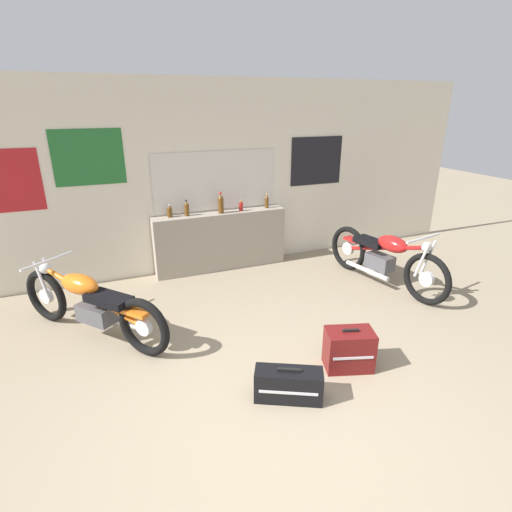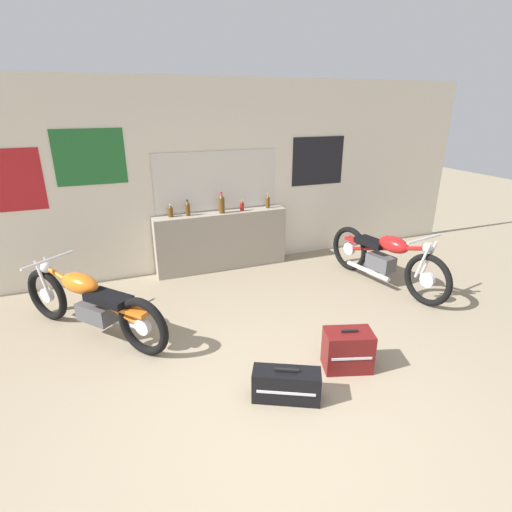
% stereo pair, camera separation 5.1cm
% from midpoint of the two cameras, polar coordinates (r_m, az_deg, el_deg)
% --- Properties ---
extents(ground_plane, '(24.00, 24.00, 0.00)m').
position_cam_midpoint_polar(ground_plane, '(3.47, 3.54, -24.13)').
color(ground_plane, gray).
extents(wall_back, '(10.00, 0.07, 2.80)m').
position_cam_midpoint_polar(wall_back, '(6.01, -11.35, 10.58)').
color(wall_back, beige).
rests_on(wall_back, ground_plane).
extents(sill_counter, '(2.04, 0.28, 0.90)m').
position_cam_midpoint_polar(sill_counter, '(6.21, -5.29, 2.15)').
color(sill_counter, gray).
rests_on(sill_counter, ground_plane).
extents(bottle_leftmost, '(0.07, 0.07, 0.19)m').
position_cam_midpoint_polar(bottle_leftmost, '(5.94, -12.50, 6.22)').
color(bottle_leftmost, '#5B3814').
rests_on(bottle_leftmost, sill_counter).
extents(bottle_left_center, '(0.07, 0.07, 0.24)m').
position_cam_midpoint_polar(bottle_left_center, '(5.96, -10.12, 6.66)').
color(bottle_left_center, '#5B3814').
rests_on(bottle_left_center, sill_counter).
extents(bottle_center, '(0.09, 0.09, 0.32)m').
position_cam_midpoint_polar(bottle_center, '(6.03, -5.31, 7.43)').
color(bottle_center, '#5B3814').
rests_on(bottle_center, sill_counter).
extents(bottle_right_center, '(0.06, 0.06, 0.17)m').
position_cam_midpoint_polar(bottle_right_center, '(6.15, -2.40, 7.14)').
color(bottle_right_center, maroon).
rests_on(bottle_right_center, sill_counter).
extents(bottle_rightmost, '(0.06, 0.06, 0.23)m').
position_cam_midpoint_polar(bottle_rightmost, '(6.33, 1.30, 7.79)').
color(bottle_rightmost, '#5B3814').
rests_on(bottle_rightmost, sill_counter).
extents(motorcycle_orange, '(1.46, 1.71, 0.81)m').
position_cam_midpoint_polar(motorcycle_orange, '(4.75, -22.82, -6.32)').
color(motorcycle_orange, black).
rests_on(motorcycle_orange, ground_plane).
extents(motorcycle_red, '(0.69, 2.05, 0.87)m').
position_cam_midpoint_polar(motorcycle_red, '(5.90, 17.59, -0.13)').
color(motorcycle_red, black).
rests_on(motorcycle_red, ground_plane).
extents(hard_case_black, '(0.62, 0.46, 0.31)m').
position_cam_midpoint_polar(hard_case_black, '(3.69, 4.25, -17.86)').
color(hard_case_black, black).
rests_on(hard_case_black, ground_plane).
extents(hard_case_darkred, '(0.52, 0.41, 0.43)m').
position_cam_midpoint_polar(hard_case_darkred, '(4.10, 12.77, -12.88)').
color(hard_case_darkred, maroon).
rests_on(hard_case_darkred, ground_plane).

